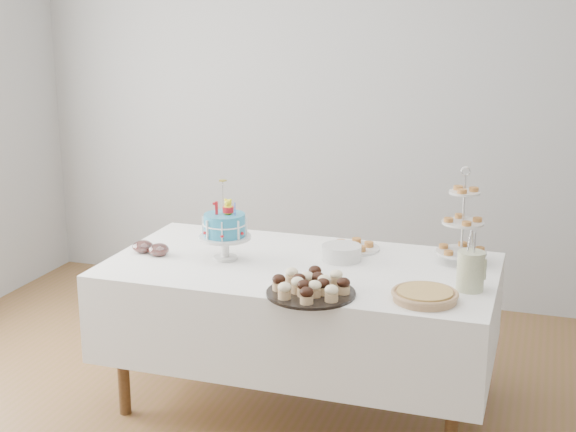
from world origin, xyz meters
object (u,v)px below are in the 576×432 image
(plate_stack, at_px, (342,253))
(pastry_plate, at_px, (354,246))
(cupcake_tray, at_px, (311,285))
(birthday_cake, at_px, (225,238))
(tiered_stand, at_px, (463,223))
(utensil_pitcher, at_px, (471,269))
(table, at_px, (300,307))
(jam_bowl_b, at_px, (159,250))
(jam_bowl_a, at_px, (143,247))
(pie, at_px, (425,295))

(plate_stack, distance_m, pastry_plate, 0.20)
(cupcake_tray, height_order, plate_stack, cupcake_tray)
(cupcake_tray, bearing_deg, birthday_cake, 147.60)
(tiered_stand, height_order, utensil_pitcher, tiered_stand)
(table, relative_size, utensil_pitcher, 6.91)
(jam_bowl_b, bearing_deg, plate_stack, 13.54)
(pastry_plate, height_order, utensil_pitcher, utensil_pitcher)
(tiered_stand, bearing_deg, table, -160.03)
(utensil_pitcher, bearing_deg, jam_bowl_a, -176.32)
(cupcake_tray, relative_size, jam_bowl_a, 3.70)
(plate_stack, relative_size, utensil_pitcher, 0.72)
(jam_bowl_a, bearing_deg, pastry_plate, 20.84)
(birthday_cake, distance_m, utensil_pitcher, 1.23)
(jam_bowl_b, xyz_separation_m, utensil_pitcher, (1.58, -0.02, 0.07))
(birthday_cake, bearing_deg, jam_bowl_a, 167.94)
(pie, bearing_deg, plate_stack, 137.74)
(tiered_stand, height_order, plate_stack, tiered_stand)
(cupcake_tray, height_order, pie, cupcake_tray)
(birthday_cake, height_order, plate_stack, birthday_cake)
(jam_bowl_a, xyz_separation_m, utensil_pitcher, (1.68, -0.05, 0.07))
(table, distance_m, utensil_pitcher, 0.91)
(table, xyz_separation_m, pie, (0.67, -0.32, 0.25))
(tiered_stand, relative_size, pastry_plate, 1.84)
(cupcake_tray, distance_m, utensil_pitcher, 0.73)
(utensil_pitcher, bearing_deg, pie, -125.49)
(table, distance_m, jam_bowl_a, 0.88)
(table, xyz_separation_m, cupcake_tray, (0.17, -0.40, 0.27))
(pie, relative_size, plate_stack, 1.48)
(plate_stack, relative_size, jam_bowl_b, 1.86)
(table, bearing_deg, birthday_cake, -173.37)
(table, relative_size, jam_bowl_b, 17.89)
(jam_bowl_a, bearing_deg, cupcake_tray, -17.97)
(pastry_plate, xyz_separation_m, jam_bowl_b, (-0.93, -0.42, 0.01))
(pastry_plate, bearing_deg, pie, -53.68)
(table, bearing_deg, cupcake_tray, -66.55)
(jam_bowl_a, height_order, jam_bowl_b, same)
(birthday_cake, height_order, tiered_stand, tiered_stand)
(birthday_cake, relative_size, jam_bowl_a, 3.74)
(cupcake_tray, distance_m, pastry_plate, 0.72)
(pie, distance_m, utensil_pitcher, 0.27)
(birthday_cake, relative_size, jam_bowl_b, 3.78)
(jam_bowl_a, relative_size, utensil_pitcher, 0.39)
(cupcake_tray, relative_size, jam_bowl_b, 3.74)
(pie, relative_size, tiered_stand, 0.60)
(pie, xyz_separation_m, plate_stack, (-0.49, 0.45, 0.01))
(table, height_order, pie, pie)
(table, relative_size, plate_stack, 9.62)
(cupcake_tray, xyz_separation_m, pastry_plate, (0.02, 0.72, -0.03))
(table, distance_m, tiered_stand, 0.91)
(cupcake_tray, bearing_deg, pie, 9.41)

